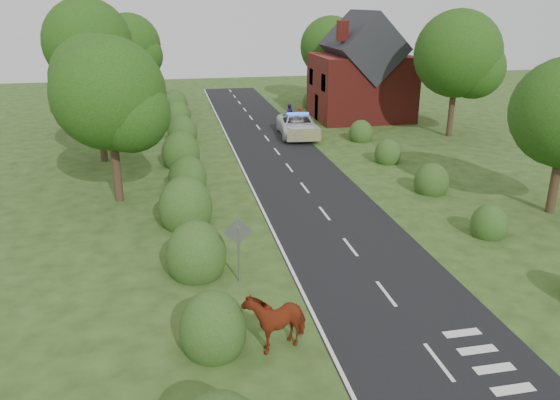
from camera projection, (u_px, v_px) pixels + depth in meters
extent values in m
plane|color=#294017|center=(386.00, 294.00, 19.43)|extent=(120.00, 120.00, 0.00)
cube|color=black|center=(293.00, 172.00, 33.23)|extent=(6.00, 70.00, 0.02)
cube|color=white|center=(439.00, 362.00, 15.74)|extent=(0.12, 1.80, 0.01)
cube|color=white|center=(386.00, 293.00, 19.42)|extent=(0.12, 1.80, 0.01)
cube|color=white|center=(350.00, 247.00, 23.10)|extent=(0.12, 1.80, 0.01)
cube|color=white|center=(324.00, 213.00, 26.78)|extent=(0.12, 1.80, 0.01)
cube|color=white|center=(305.00, 188.00, 30.47)|extent=(0.12, 1.80, 0.01)
cube|color=white|center=(289.00, 168.00, 34.15)|extent=(0.12, 1.80, 0.01)
cube|color=white|center=(277.00, 151.00, 37.83)|extent=(0.12, 1.80, 0.01)
cube|color=white|center=(267.00, 138.00, 41.51)|extent=(0.12, 1.80, 0.01)
cube|color=white|center=(258.00, 127.00, 45.20)|extent=(0.12, 1.80, 0.01)
cube|color=white|center=(251.00, 118.00, 48.88)|extent=(0.12, 1.80, 0.01)
cube|color=white|center=(245.00, 110.00, 52.56)|extent=(0.12, 1.80, 0.01)
cube|color=white|center=(239.00, 102.00, 56.25)|extent=(0.12, 1.80, 0.01)
cube|color=white|center=(234.00, 96.00, 59.93)|extent=(0.12, 1.80, 0.01)
cube|color=white|center=(230.00, 91.00, 63.61)|extent=(0.12, 1.80, 0.01)
cube|color=white|center=(246.00, 175.00, 32.68)|extent=(0.12, 70.00, 0.01)
cube|color=white|center=(513.00, 389.00, 14.62)|extent=(1.20, 0.35, 0.01)
cube|color=white|center=(494.00, 368.00, 15.45)|extent=(1.20, 0.35, 0.01)
cube|color=white|center=(477.00, 350.00, 16.27)|extent=(1.20, 0.35, 0.01)
cube|color=white|center=(462.00, 333.00, 17.10)|extent=(1.20, 0.35, 0.01)
ellipsoid|color=#203D13|center=(213.00, 329.00, 16.18)|extent=(2.00, 2.10, 2.40)
ellipsoid|color=#203D13|center=(196.00, 255.00, 20.71)|extent=(2.30, 2.41, 2.70)
ellipsoid|color=#203D13|center=(186.00, 208.00, 25.25)|extent=(2.50, 2.62, 3.00)
ellipsoid|color=#203D13|center=(188.00, 178.00, 29.96)|extent=(2.10, 2.20, 2.50)
ellipsoid|color=#203D13|center=(181.00, 153.00, 34.50)|extent=(2.40, 2.52, 2.80)
ellipsoid|color=#203D13|center=(182.00, 133.00, 40.10)|extent=(2.20, 2.31, 2.60)
ellipsoid|color=#203D13|center=(177.00, 117.00, 45.57)|extent=(2.30, 2.41, 2.70)
ellipsoid|color=#203D13|center=(175.00, 104.00, 51.07)|extent=(2.40, 2.52, 2.80)
ellipsoid|color=#203D13|center=(489.00, 225.00, 24.13)|extent=(1.60, 1.68, 1.90)
ellipsoid|color=#203D13|center=(431.00, 182.00, 29.68)|extent=(1.90, 2.00, 2.10)
ellipsoid|color=#203D13|center=(388.00, 154.00, 35.19)|extent=(1.70, 1.78, 2.00)
ellipsoid|color=#203D13|center=(361.00, 133.00, 40.77)|extent=(1.80, 1.89, 2.00)
ellipsoid|color=#203D13|center=(311.00, 102.00, 53.62)|extent=(1.70, 1.78, 2.00)
cylinder|color=#332316|center=(116.00, 164.00, 27.92)|extent=(0.44, 0.44, 3.96)
sphere|color=#163C10|center=(108.00, 93.00, 26.69)|extent=(5.60, 5.60, 5.60)
sphere|color=#35631A|center=(130.00, 113.00, 26.66)|extent=(3.92, 3.92, 3.92)
cylinder|color=#332316|center=(102.00, 133.00, 35.04)|extent=(0.44, 0.44, 3.74)
sphere|color=#163C10|center=(96.00, 79.00, 33.88)|extent=(5.60, 5.60, 5.60)
sphere|color=#35631A|center=(113.00, 94.00, 33.84)|extent=(3.92, 3.92, 3.92)
cylinder|color=#332316|center=(94.00, 99.00, 43.78)|extent=(0.44, 0.44, 4.84)
sphere|color=#163C10|center=(87.00, 43.00, 42.27)|extent=(6.80, 6.80, 6.80)
sphere|color=#35631A|center=(104.00, 58.00, 42.25)|extent=(4.76, 4.76, 4.76)
cylinder|color=#332316|center=(133.00, 85.00, 53.57)|extent=(0.44, 0.44, 4.18)
sphere|color=#163C10|center=(129.00, 45.00, 52.27)|extent=(6.00, 6.00, 6.00)
sphere|color=#35631A|center=(141.00, 56.00, 52.24)|extent=(4.20, 4.20, 4.20)
cylinder|color=#332316|center=(555.00, 178.00, 26.41)|extent=(0.44, 0.44, 3.52)
cylinder|color=#332316|center=(452.00, 108.00, 41.56)|extent=(0.44, 0.44, 4.40)
sphere|color=#163C10|center=(458.00, 54.00, 40.19)|extent=(6.40, 6.40, 6.40)
sphere|color=#35631A|center=(474.00, 68.00, 40.15)|extent=(4.48, 4.48, 4.48)
cylinder|color=#332316|center=(329.00, 84.00, 55.43)|extent=(0.44, 0.44, 3.96)
sphere|color=#163C10|center=(330.00, 47.00, 54.19)|extent=(6.00, 6.00, 6.00)
sphere|color=#35631A|center=(342.00, 57.00, 54.15)|extent=(4.20, 4.20, 4.20)
cylinder|color=gray|center=(239.00, 254.00, 19.95)|extent=(0.08, 0.08, 2.20)
cube|color=gray|center=(238.00, 232.00, 19.64)|extent=(1.06, 0.04, 1.06)
cube|color=maroon|center=(361.00, 87.00, 47.89)|extent=(8.00, 7.00, 5.50)
cube|color=black|center=(363.00, 46.00, 46.71)|extent=(5.94, 7.40, 5.94)
cube|color=maroon|center=(343.00, 31.00, 43.92)|extent=(0.80, 0.80, 1.60)
imported|color=maroon|center=(276.00, 322.00, 16.38)|extent=(2.40, 1.85, 1.51)
imported|color=silver|center=(298.00, 125.00, 42.04)|extent=(3.23, 6.21, 1.67)
cube|color=yellow|center=(304.00, 135.00, 39.24)|extent=(2.49, 0.25, 0.92)
cube|color=blue|center=(298.00, 114.00, 41.73)|extent=(1.68, 0.41, 0.14)
imported|color=#A31610|center=(299.00, 116.00, 45.77)|extent=(0.66, 0.64, 1.53)
imported|color=#30155F|center=(289.00, 114.00, 46.47)|extent=(0.87, 0.72, 1.65)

